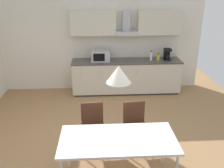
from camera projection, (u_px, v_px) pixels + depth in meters
ground_plane at (93, 151)px, 4.42m from camera, size 7.29×8.80×0.02m
wall_back at (93, 43)px, 6.71m from camera, size 5.83×0.10×2.55m
kitchen_counter at (126, 76)px, 6.72m from camera, size 2.86×0.67×0.89m
backsplash_tile at (125, 47)px, 6.74m from camera, size 2.84×0.02×0.59m
upper_wall_cabinets at (127, 23)px, 6.35m from camera, size 2.84×0.40×0.61m
microwave at (100, 56)px, 6.47m from camera, size 0.48×0.35×0.28m
coffee_maker at (167, 54)px, 6.58m from camera, size 0.18×0.19×0.30m
bottle_yellow at (158, 57)px, 6.55m from camera, size 0.08×0.08×0.19m
bottle_white at (151, 56)px, 6.55m from camera, size 0.07×0.07×0.26m
dining_table at (118, 141)px, 3.51m from camera, size 1.64×0.80×0.72m
chair_far_right at (135, 122)px, 4.31m from camera, size 0.44×0.44×0.87m
chair_far_left at (92, 123)px, 4.27m from camera, size 0.43×0.43×0.87m
pendant_lamp at (119, 74)px, 3.14m from camera, size 0.32×0.32×0.22m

